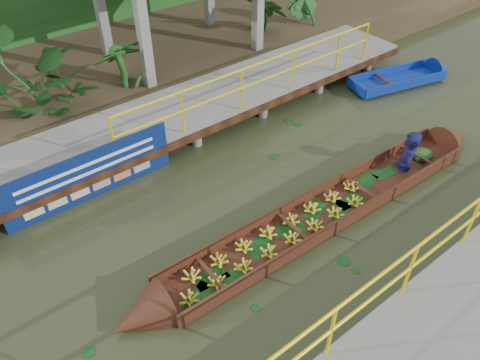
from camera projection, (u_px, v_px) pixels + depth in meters
ground at (234, 229)px, 8.78m from camera, size 80.00×80.00×0.00m
land_strip at (71, 72)px, 13.16m from camera, size 30.00×8.00×0.45m
far_dock at (142, 128)px, 10.55m from camera, size 16.00×2.06×1.66m
near_dock at (473, 353)px, 6.53m from camera, size 18.00×2.40×1.73m
vendor_boat at (344, 196)px, 9.09m from camera, size 9.00×1.17×2.18m
moored_blue_boat at (418, 75)px, 13.24m from camera, size 3.28×1.56×0.76m
blue_banner at (90, 175)px, 9.14m from camera, size 3.48×0.04×1.09m
tropical_plants at (118, 67)px, 11.51m from camera, size 14.02×1.02×1.27m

